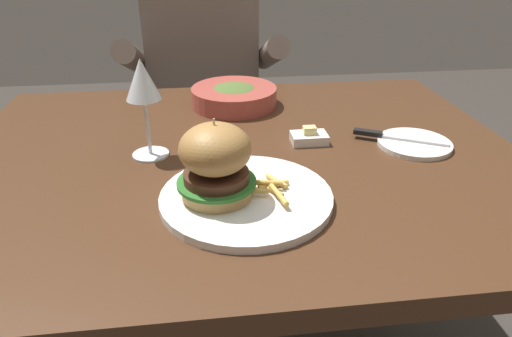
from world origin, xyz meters
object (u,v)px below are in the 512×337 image
Objects in this scene: main_plate at (246,197)px; diner_person at (205,111)px; burger_sandwich at (216,162)px; table_knife at (391,136)px; soup_bowl at (234,96)px; wine_glass at (143,84)px; butter_dish at (309,137)px; bread_plate at (414,144)px.

diner_person is (-0.05, 0.91, -0.18)m from main_plate.
burger_sandwich is 0.43m from table_knife.
diner_person is (-0.38, 0.71, -0.19)m from table_knife.
soup_bowl is (-0.31, 0.27, 0.01)m from table_knife.
diner_person is (-0.07, 0.44, -0.20)m from soup_bowl.
wine_glass is 0.35m from soup_bowl.
burger_sandwich is at bearing -57.79° from wine_glass.
wine_glass is 0.79m from diner_person.
burger_sandwich is 0.47m from soup_bowl.
soup_bowl is (0.07, 0.46, -0.05)m from burger_sandwich.
main_plate is 1.60× the size of table_knife.
soup_bowl is (-0.14, 0.25, 0.01)m from butter_dish.
butter_dish is 0.74m from diner_person.
table_knife is at bearing -6.90° from butter_dish.
diner_person is at bearing 99.26° from soup_bowl.
butter_dish is 0.35× the size of soup_bowl.
table_knife reaches higher than bread_plate.
burger_sandwich reaches higher than bread_plate.
soup_bowl is (-0.35, 0.29, 0.02)m from bread_plate.
wine_glass reaches higher than soup_bowl.
diner_person is at bearing 90.38° from burger_sandwich.
soup_bowl is at bearing 140.31° from bread_plate.
bread_plate is at bearing -39.69° from soup_bowl.
bread_plate is (0.37, 0.17, -0.00)m from main_plate.
soup_bowl is at bearing 54.88° from wine_glass.
bread_plate is 0.05m from table_knife.
table_knife is at bearing 31.02° from main_plate.
main_plate is 0.38m from table_knife.
wine_glass is (-0.17, 0.20, 0.14)m from main_plate.
main_plate is at bearing -92.27° from soup_bowl.
wine_glass is 0.56m from bread_plate.
soup_bowl reaches higher than main_plate.
burger_sandwich is 0.46m from bread_plate.
diner_person reaches higher than butter_dish.
bread_plate is 0.22m from butter_dish.
main_plate is 1.32× the size of soup_bowl.
burger_sandwich is at bearing -89.62° from diner_person.
bread_plate is 0.70× the size of soup_bowl.
wine_glass is at bearing 131.03° from main_plate.
diner_person is (-0.21, 0.69, -0.19)m from butter_dish.
table_knife is 0.15× the size of diner_person.
table_knife is at bearing -41.13° from soup_bowl.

